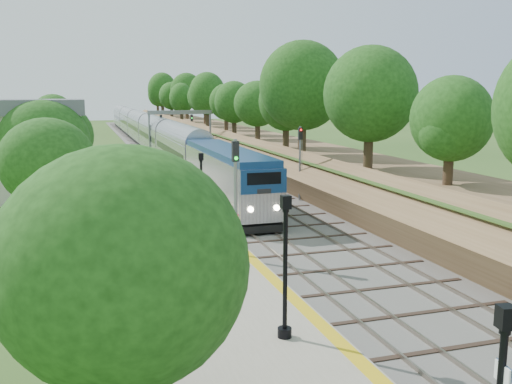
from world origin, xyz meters
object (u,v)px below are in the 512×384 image
object	(u,v)px
signal_platform	(236,185)
lamppost_mid	(285,275)
station_building	(31,149)
lamppost_far	(202,195)
signal_gantry	(180,121)
signal_farside	(300,155)
train	(148,134)

from	to	relation	value
signal_platform	lamppost_mid	bearing A→B (deg)	-96.01
station_building	lamppost_far	xyz separation A→B (m)	(10.65, -15.71, -1.65)
signal_gantry	lamppost_far	world-z (taller)	signal_gantry
station_building	signal_platform	size ratio (longest dim) A/B	1.45
signal_farside	train	bearing A→B (deg)	97.49
lamppost_mid	lamppost_far	distance (m)	16.30
signal_farside	lamppost_mid	bearing A→B (deg)	-112.79
station_building	lamppost_mid	distance (m)	33.56
station_building	train	distance (m)	41.82
signal_platform	signal_farside	size ratio (longest dim) A/B	1.02
signal_platform	signal_gantry	bearing A→B (deg)	83.47
station_building	lamppost_far	world-z (taller)	station_building
station_building	train	size ratio (longest dim) A/B	0.07
train	lamppost_mid	bearing A→B (deg)	-93.18
station_building	signal_farside	xyz separation A→B (m)	(20.20, -7.80, -0.41)
train	signal_platform	size ratio (longest dim) A/B	19.58
lamppost_mid	lamppost_far	world-z (taller)	lamppost_mid
station_building	signal_platform	distance (m)	24.56
signal_gantry	lamppost_mid	xyz separation A→B (m)	(-6.43, -56.98, -2.25)
signal_farside	signal_platform	bearing A→B (deg)	-122.83
station_building	lamppost_mid	bearing A→B (deg)	-72.58
signal_gantry	train	bearing A→B (deg)	99.76
signal_gantry	signal_platform	world-z (taller)	signal_platform
lamppost_mid	signal_farside	world-z (taller)	signal_farside
signal_platform	signal_farside	xyz separation A→B (m)	(9.10, 14.10, -0.34)
lamppost_far	station_building	bearing A→B (deg)	124.13
lamppost_far	signal_farside	bearing A→B (deg)	39.62
signal_platform	station_building	bearing A→B (deg)	116.86
lamppost_mid	signal_gantry	bearing A→B (deg)	83.56
train	lamppost_mid	world-z (taller)	lamppost_mid
signal_platform	lamppost_far	bearing A→B (deg)	94.14
signal_gantry	train	xyz separation A→B (m)	(-2.47, 14.37, -2.63)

